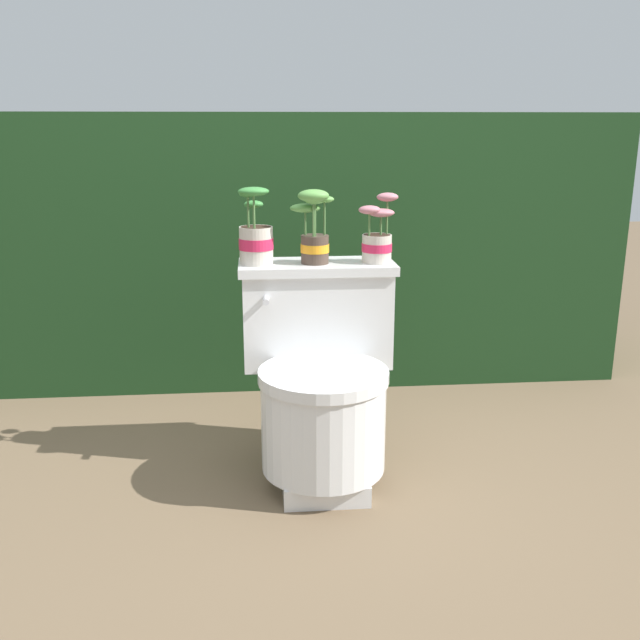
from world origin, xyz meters
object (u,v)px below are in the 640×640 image
(toilet, at_px, (321,381))
(potted_plant_left, at_px, (256,238))
(potted_plant_midleft, at_px, (314,231))
(potted_plant_middle, at_px, (377,238))

(toilet, distance_m, potted_plant_left, 0.51)
(toilet, xyz_separation_m, potted_plant_midleft, (-0.01, 0.13, 0.47))
(potted_plant_left, height_order, potted_plant_midleft, potted_plant_left)
(potted_plant_left, distance_m, potted_plant_midleft, 0.19)
(toilet, height_order, potted_plant_midleft, potted_plant_midleft)
(potted_plant_left, height_order, potted_plant_middle, potted_plant_left)
(toilet, bearing_deg, potted_plant_left, 145.83)
(potted_plant_middle, bearing_deg, potted_plant_midleft, 179.90)
(potted_plant_midleft, bearing_deg, potted_plant_middle, -0.10)
(potted_plant_left, relative_size, potted_plant_midleft, 1.04)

